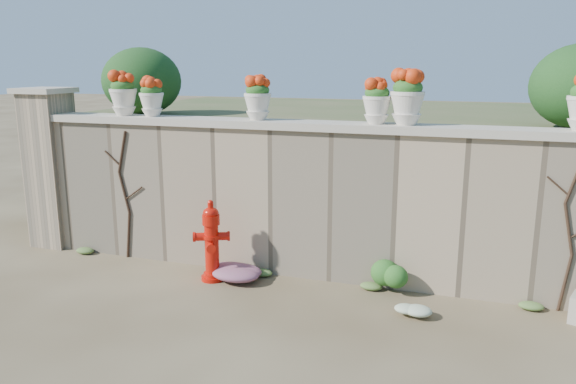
% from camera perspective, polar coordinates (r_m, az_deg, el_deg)
% --- Properties ---
extents(ground, '(80.00, 80.00, 0.00)m').
position_cam_1_polar(ground, '(6.33, -3.32, -13.78)').
color(ground, '#4A3A25').
rests_on(ground, ground).
extents(stone_wall, '(8.00, 0.40, 2.00)m').
position_cam_1_polar(stone_wall, '(7.58, 1.64, -1.13)').
color(stone_wall, '#9D8669').
rests_on(stone_wall, ground).
extents(wall_cap, '(8.10, 0.52, 0.10)m').
position_cam_1_polar(wall_cap, '(7.39, 1.69, 6.79)').
color(wall_cap, '#BBAF9E').
rests_on(wall_cap, stone_wall).
extents(gate_pillar, '(0.72, 0.72, 2.48)m').
position_cam_1_polar(gate_pillar, '(9.56, -22.90, 2.38)').
color(gate_pillar, '#9D8669').
rests_on(gate_pillar, ground).
extents(raised_fill, '(9.00, 6.00, 2.00)m').
position_cam_1_polar(raised_fill, '(10.62, 6.68, 2.87)').
color(raised_fill, '#384C23').
rests_on(raised_fill, ground).
extents(back_shrub_left, '(1.30, 1.30, 1.10)m').
position_cam_1_polar(back_shrub_left, '(9.81, -14.64, 10.83)').
color(back_shrub_left, '#143814').
rests_on(back_shrub_left, raised_fill).
extents(vine_left, '(0.60, 0.04, 1.91)m').
position_cam_1_polar(vine_left, '(8.54, -16.23, -0.10)').
color(vine_left, black).
rests_on(vine_left, ground).
extents(vine_right, '(0.60, 0.04, 1.91)m').
position_cam_1_polar(vine_right, '(7.15, 26.70, -3.49)').
color(vine_right, black).
rests_on(vine_right, ground).
extents(fire_hydrant, '(0.47, 0.34, 1.09)m').
position_cam_1_polar(fire_hydrant, '(7.52, -7.77, -4.92)').
color(fire_hydrant, '#BD1107').
rests_on(fire_hydrant, ground).
extents(green_shrub, '(0.59, 0.53, 0.56)m').
position_cam_1_polar(green_shrub, '(7.20, 10.42, -8.12)').
color(green_shrub, '#1E5119').
rests_on(green_shrub, ground).
extents(magenta_clump, '(1.00, 0.67, 0.27)m').
position_cam_1_polar(magenta_clump, '(7.54, -4.60, -8.15)').
color(magenta_clump, '#B3238F').
rests_on(magenta_clump, ground).
extents(white_flowers, '(0.54, 0.43, 0.20)m').
position_cam_1_polar(white_flowers, '(6.76, 12.45, -11.35)').
color(white_flowers, white).
rests_on(white_flowers, ground).
extents(urn_pot_0, '(0.39, 0.39, 0.62)m').
position_cam_1_polar(urn_pot_0, '(8.57, -16.39, 9.50)').
color(urn_pot_0, silver).
rests_on(urn_pot_0, wall_cap).
extents(urn_pot_1, '(0.34, 0.34, 0.54)m').
position_cam_1_polar(urn_pot_1, '(8.32, -13.70, 9.30)').
color(urn_pot_1, silver).
rests_on(urn_pot_1, wall_cap).
extents(urn_pot_2, '(0.36, 0.36, 0.57)m').
position_cam_1_polar(urn_pot_2, '(7.58, -3.10, 9.45)').
color(urn_pot_2, silver).
rests_on(urn_pot_2, wall_cap).
extents(urn_pot_3, '(0.36, 0.36, 0.56)m').
position_cam_1_polar(urn_pot_3, '(7.15, 9.01, 9.04)').
color(urn_pot_3, silver).
rests_on(urn_pot_3, wall_cap).
extents(urn_pot_4, '(0.42, 0.42, 0.66)m').
position_cam_1_polar(urn_pot_4, '(7.10, 12.03, 9.30)').
color(urn_pot_4, silver).
rests_on(urn_pot_4, wall_cap).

